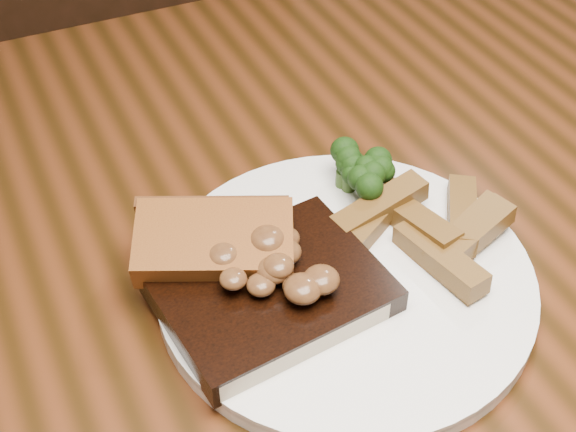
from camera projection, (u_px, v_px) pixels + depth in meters
name	position (u px, v px, depth m)	size (l,w,h in m)	color
dining_table	(297.00, 323.00, 0.73)	(1.60, 0.90, 0.75)	#4A220E
chair_far	(142.00, 143.00, 1.25)	(0.41, 0.41, 0.85)	black
plate	(345.00, 283.00, 0.64)	(0.30, 0.30, 0.01)	white
steak	(271.00, 292.00, 0.61)	(0.16, 0.12, 0.02)	black
steak_bone	(304.00, 349.00, 0.57)	(0.14, 0.01, 0.02)	#C0B195
mushroom_pile	(274.00, 261.00, 0.59)	(0.08, 0.08, 0.03)	brown
garlic_bread	(216.00, 261.00, 0.63)	(0.12, 0.07, 0.03)	brown
potato_wedges	(404.00, 235.00, 0.65)	(0.11, 0.11, 0.02)	brown
broccoli_cluster	(370.00, 179.00, 0.69)	(0.07, 0.07, 0.04)	#17340B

